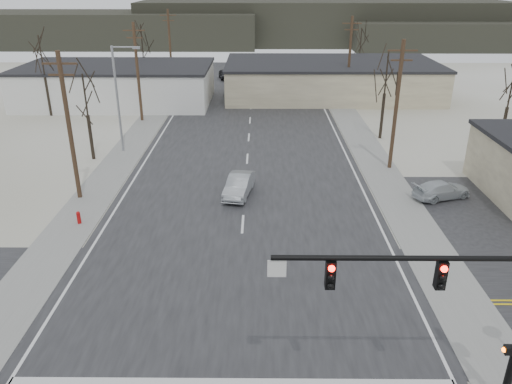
# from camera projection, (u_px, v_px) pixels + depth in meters

# --- Properties ---
(ground) EXTENTS (140.00, 140.00, 0.00)m
(ground) POSITION_uv_depth(u_px,v_px,m) (237.00, 302.00, 23.75)
(ground) COLOR silver
(ground) RESTS_ON ground
(main_road) EXTENTS (18.00, 110.00, 0.05)m
(main_road) POSITION_uv_depth(u_px,v_px,m) (246.00, 181.00, 37.48)
(main_road) COLOR black
(main_road) RESTS_ON ground
(cross_road) EXTENTS (90.00, 10.00, 0.04)m
(cross_road) POSITION_uv_depth(u_px,v_px,m) (237.00, 302.00, 23.74)
(cross_road) COLOR black
(cross_road) RESTS_ON ground
(sidewalk_left) EXTENTS (3.00, 90.00, 0.06)m
(sidewalk_left) POSITION_uv_depth(u_px,v_px,m) (122.00, 158.00, 42.13)
(sidewalk_left) COLOR gray
(sidewalk_left) RESTS_ON ground
(sidewalk_right) EXTENTS (3.00, 90.00, 0.06)m
(sidewalk_right) POSITION_uv_depth(u_px,v_px,m) (373.00, 159.00, 41.98)
(sidewalk_right) COLOR gray
(sidewalk_right) RESTS_ON ground
(traffic_signal_mast) EXTENTS (8.95, 0.43, 7.20)m
(traffic_signal_mast) POSITION_uv_depth(u_px,v_px,m) (470.00, 299.00, 16.14)
(traffic_signal_mast) COLOR black
(traffic_signal_mast) RESTS_ON ground
(fire_hydrant) EXTENTS (0.24, 0.24, 0.87)m
(fire_hydrant) POSITION_uv_depth(u_px,v_px,m) (79.00, 218.00, 30.97)
(fire_hydrant) COLOR #A50C0C
(fire_hydrant) RESTS_ON ground
(building_left_far) EXTENTS (22.30, 12.30, 4.50)m
(building_left_far) POSITION_uv_depth(u_px,v_px,m) (118.00, 84.00, 59.60)
(building_left_far) COLOR silver
(building_left_far) RESTS_ON ground
(building_right_far) EXTENTS (26.30, 14.30, 4.30)m
(building_right_far) POSITION_uv_depth(u_px,v_px,m) (331.00, 79.00, 63.12)
(building_right_far) COLOR beige
(building_right_far) RESTS_ON ground
(upole_left_b) EXTENTS (2.20, 0.30, 10.00)m
(upole_left_b) POSITION_uv_depth(u_px,v_px,m) (69.00, 125.00, 32.73)
(upole_left_b) COLOR #412A1E
(upole_left_b) RESTS_ON ground
(upole_left_c) EXTENTS (2.20, 0.30, 10.00)m
(upole_left_c) POSITION_uv_depth(u_px,v_px,m) (138.00, 71.00, 51.05)
(upole_left_c) COLOR #412A1E
(upole_left_c) RESTS_ON ground
(upole_left_d) EXTENTS (2.20, 0.30, 10.00)m
(upole_left_d) POSITION_uv_depth(u_px,v_px,m) (170.00, 45.00, 69.37)
(upole_left_d) COLOR #412A1E
(upole_left_d) RESTS_ON ground
(upole_right_a) EXTENTS (2.20, 0.30, 10.00)m
(upole_right_a) POSITION_uv_depth(u_px,v_px,m) (397.00, 104.00, 38.06)
(upole_right_a) COLOR #412A1E
(upole_right_a) RESTS_ON ground
(upole_right_b) EXTENTS (2.20, 0.30, 10.00)m
(upole_right_b) POSITION_uv_depth(u_px,v_px,m) (349.00, 59.00, 58.21)
(upole_right_b) COLOR #412A1E
(upole_right_b) RESTS_ON ground
(streetlight_main) EXTENTS (2.40, 0.25, 9.00)m
(streetlight_main) POSITION_uv_depth(u_px,v_px,m) (119.00, 94.00, 41.94)
(streetlight_main) COLOR gray
(streetlight_main) RESTS_ON ground
(tree_left_near) EXTENTS (3.30, 3.30, 7.35)m
(tree_left_near) POSITION_uv_depth(u_px,v_px,m) (85.00, 97.00, 40.07)
(tree_left_near) COLOR black
(tree_left_near) RESTS_ON ground
(tree_right_mid) EXTENTS (3.74, 3.74, 8.33)m
(tree_right_mid) POSITION_uv_depth(u_px,v_px,m) (386.00, 75.00, 45.10)
(tree_right_mid) COLOR black
(tree_right_mid) RESTS_ON ground
(tree_left_far) EXTENTS (3.96, 3.96, 8.82)m
(tree_left_far) POSITION_uv_depth(u_px,v_px,m) (142.00, 43.00, 63.47)
(tree_left_far) COLOR black
(tree_left_far) RESTS_ON ground
(tree_right_far) EXTENTS (3.52, 3.52, 7.84)m
(tree_right_far) POSITION_uv_depth(u_px,v_px,m) (361.00, 43.00, 69.04)
(tree_right_far) COLOR black
(tree_right_far) RESTS_ON ground
(tree_lot) EXTENTS (3.52, 3.52, 7.84)m
(tree_lot) POSITION_uv_depth(u_px,v_px,m) (511.00, 89.00, 41.51)
(tree_lot) COLOR black
(tree_lot) RESTS_ON ground
(tree_left_mid) EXTENTS (3.96, 3.96, 8.82)m
(tree_left_mid) POSITION_uv_depth(u_px,v_px,m) (42.00, 57.00, 52.53)
(tree_left_mid) COLOR black
(tree_left_mid) RESTS_ON ground
(hill_left) EXTENTS (70.00, 18.00, 7.00)m
(hill_left) POSITION_uv_depth(u_px,v_px,m) (92.00, 29.00, 106.87)
(hill_left) COLOR #333026
(hill_left) RESTS_ON ground
(hill_center) EXTENTS (80.00, 18.00, 9.00)m
(hill_center) POSITION_uv_depth(u_px,v_px,m) (323.00, 23.00, 109.77)
(hill_center) COLOR #333026
(hill_center) RESTS_ON ground
(hill_right) EXTENTS (60.00, 18.00, 5.50)m
(hill_right) POSITION_uv_depth(u_px,v_px,m) (493.00, 34.00, 104.73)
(hill_right) COLOR #333026
(hill_right) RESTS_ON ground
(sedan_crossing) EXTENTS (2.25, 4.54, 1.43)m
(sedan_crossing) POSITION_uv_depth(u_px,v_px,m) (239.00, 185.00, 34.94)
(sedan_crossing) COLOR gray
(sedan_crossing) RESTS_ON main_road
(car_far_a) EXTENTS (3.29, 5.15, 1.39)m
(car_far_a) POSITION_uv_depth(u_px,v_px,m) (298.00, 88.00, 64.96)
(car_far_a) COLOR black
(car_far_a) RESTS_ON main_road
(car_far_b) EXTENTS (2.37, 4.15, 1.33)m
(car_far_b) POSITION_uv_depth(u_px,v_px,m) (225.00, 74.00, 73.80)
(car_far_b) COLOR black
(car_far_b) RESTS_ON main_road
(car_parked_silver) EXTENTS (4.49, 3.03, 1.21)m
(car_parked_silver) POSITION_uv_depth(u_px,v_px,m) (442.00, 190.00, 34.47)
(car_parked_silver) COLOR #B0B7BC
(car_parked_silver) RESTS_ON parking_lot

